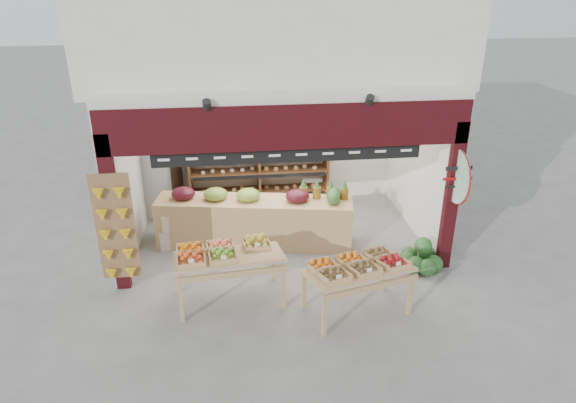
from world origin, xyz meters
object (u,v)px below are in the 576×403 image
Objects in this scene: back_shelving at (259,154)px; mid_counter at (254,220)px; watermelon_pile at (420,259)px; refrigerator at (159,173)px; cardboard_stack at (183,231)px; display_table_right at (358,268)px; display_table_left at (221,254)px.

mid_counter is (-0.23, -1.78, -0.69)m from back_shelving.
mid_counter is 3.12m from watermelon_pile.
watermelon_pile is at bearing -11.69° from refrigerator.
cardboard_stack is 4.44m from watermelon_pile.
cardboard_stack is (0.52, -1.35, -0.68)m from refrigerator.
back_shelving is at bearing 44.86° from cardboard_stack.
display_table_right reaches higher than cardboard_stack.
cardboard_stack is at bearing 171.79° from mid_counter.
watermelon_pile is (2.84, -1.26, -0.30)m from mid_counter.
display_table_left is (0.76, -1.97, 0.56)m from cardboard_stack.
cardboard_stack is at bearing -49.69° from refrigerator.
mid_counter is at bearing 121.42° from display_table_right.
refrigerator is 5.09m from display_table_right.
display_table_right is at bearing -143.07° from watermelon_pile.
back_shelving is at bearing 130.66° from watermelon_pile.
display_table_left is at bearing 164.64° from display_table_right.
refrigerator is 1.76× the size of cardboard_stack.
cardboard_stack is 2.18m from display_table_left.
mid_counter reaches higher than display_table_right.
mid_counter is 4.96× the size of watermelon_pile.
display_table_left is at bearing -108.69° from mid_counter.
watermelon_pile is (1.42, 1.06, -0.58)m from display_table_right.
mid_counter is 2.13× the size of display_table_left.
display_table_left is 2.33× the size of watermelon_pile.
mid_counter is at bearing -8.21° from cardboard_stack.
display_table_right is 1.86m from watermelon_pile.
back_shelving is 1.78× the size of display_table_right.
cardboard_stack is 3.79m from display_table_right.
back_shelving is 1.92m from mid_counter.
watermelon_pile is (2.61, -3.04, -0.99)m from back_shelving.
back_shelving is 2.14m from refrigerator.
mid_counter is 2.74m from display_table_right.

